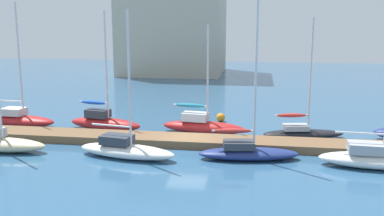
{
  "coord_description": "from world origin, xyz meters",
  "views": [
    {
      "loc": [
        4.46,
        -26.33,
        7.72
      ],
      "look_at": [
        0.0,
        2.0,
        2.0
      ],
      "focal_mm": 40.41,
      "sensor_mm": 36.0,
      "label": 1
    }
  ],
  "objects_px": {
    "sailboat_5": "(247,150)",
    "sailboat_0": "(20,119)",
    "sailboat_6": "(302,131)",
    "mooring_buoy_orange": "(221,117)",
    "sailboat_3": "(125,149)",
    "sailboat_4": "(202,125)",
    "sailboat_7": "(376,158)",
    "harbor_building_distant": "(174,11)",
    "sailboat_2": "(104,121)"
  },
  "relations": [
    {
      "from": "sailboat_5",
      "to": "sailboat_0",
      "type": "bearing_deg",
      "value": 154.43
    },
    {
      "from": "sailboat_3",
      "to": "mooring_buoy_orange",
      "type": "bearing_deg",
      "value": 75.06
    },
    {
      "from": "harbor_building_distant",
      "to": "sailboat_5",
      "type": "bearing_deg",
      "value": -73.23
    },
    {
      "from": "sailboat_0",
      "to": "sailboat_2",
      "type": "distance_m",
      "value": 6.66
    },
    {
      "from": "sailboat_4",
      "to": "sailboat_6",
      "type": "bearing_deg",
      "value": 5.56
    },
    {
      "from": "sailboat_7",
      "to": "harbor_building_distant",
      "type": "xyz_separation_m",
      "value": [
        -19.33,
        41.81,
        8.86
      ]
    },
    {
      "from": "sailboat_5",
      "to": "mooring_buoy_orange",
      "type": "xyz_separation_m",
      "value": [
        -2.35,
        9.24,
        -0.19
      ]
    },
    {
      "from": "sailboat_4",
      "to": "harbor_building_distant",
      "type": "distance_m",
      "value": 38.13
    },
    {
      "from": "sailboat_3",
      "to": "sailboat_2",
      "type": "bearing_deg",
      "value": 129.96
    },
    {
      "from": "sailboat_3",
      "to": "sailboat_7",
      "type": "distance_m",
      "value": 13.84
    },
    {
      "from": "sailboat_0",
      "to": "sailboat_7",
      "type": "relative_size",
      "value": 1.16
    },
    {
      "from": "sailboat_0",
      "to": "sailboat_5",
      "type": "height_order",
      "value": "sailboat_5"
    },
    {
      "from": "sailboat_5",
      "to": "sailboat_6",
      "type": "xyz_separation_m",
      "value": [
        3.54,
        5.24,
        -0.05
      ]
    },
    {
      "from": "sailboat_2",
      "to": "sailboat_7",
      "type": "bearing_deg",
      "value": -7.87
    },
    {
      "from": "sailboat_4",
      "to": "mooring_buoy_orange",
      "type": "relative_size",
      "value": 10.96
    },
    {
      "from": "sailboat_0",
      "to": "sailboat_7",
      "type": "xyz_separation_m",
      "value": [
        24.04,
        -5.86,
        -0.03
      ]
    },
    {
      "from": "sailboat_7",
      "to": "sailboat_2",
      "type": "bearing_deg",
      "value": 165.53
    },
    {
      "from": "sailboat_6",
      "to": "sailboat_0",
      "type": "bearing_deg",
      "value": 168.33
    },
    {
      "from": "harbor_building_distant",
      "to": "sailboat_3",
      "type": "bearing_deg",
      "value": -82.57
    },
    {
      "from": "sailboat_4",
      "to": "harbor_building_distant",
      "type": "bearing_deg",
      "value": 111.25
    },
    {
      "from": "sailboat_5",
      "to": "mooring_buoy_orange",
      "type": "relative_size",
      "value": 14.08
    },
    {
      "from": "sailboat_0",
      "to": "sailboat_5",
      "type": "xyz_separation_m",
      "value": [
        17.17,
        -5.42,
        -0.04
      ]
    },
    {
      "from": "sailboat_7",
      "to": "mooring_buoy_orange",
      "type": "relative_size",
      "value": 11.47
    },
    {
      "from": "sailboat_2",
      "to": "sailboat_5",
      "type": "bearing_deg",
      "value": -16.36
    },
    {
      "from": "sailboat_0",
      "to": "sailboat_6",
      "type": "height_order",
      "value": "sailboat_0"
    },
    {
      "from": "sailboat_0",
      "to": "mooring_buoy_orange",
      "type": "xyz_separation_m",
      "value": [
        14.82,
        3.82,
        -0.23
      ]
    },
    {
      "from": "sailboat_2",
      "to": "sailboat_4",
      "type": "distance_m",
      "value": 7.19
    },
    {
      "from": "sailboat_0",
      "to": "sailboat_3",
      "type": "xyz_separation_m",
      "value": [
        10.21,
        -6.21,
        -0.04
      ]
    },
    {
      "from": "sailboat_0",
      "to": "harbor_building_distant",
      "type": "height_order",
      "value": "harbor_building_distant"
    },
    {
      "from": "harbor_building_distant",
      "to": "sailboat_0",
      "type": "bearing_deg",
      "value": -97.46
    },
    {
      "from": "sailboat_6",
      "to": "mooring_buoy_orange",
      "type": "bearing_deg",
      "value": 134.68
    },
    {
      "from": "sailboat_4",
      "to": "mooring_buoy_orange",
      "type": "xyz_separation_m",
      "value": [
        0.97,
        3.83,
        -0.27
      ]
    },
    {
      "from": "sailboat_0",
      "to": "sailboat_5",
      "type": "distance_m",
      "value": 18.0
    },
    {
      "from": "sailboat_0",
      "to": "mooring_buoy_orange",
      "type": "height_order",
      "value": "sailboat_0"
    },
    {
      "from": "sailboat_4",
      "to": "sailboat_5",
      "type": "bearing_deg",
      "value": -51.47
    },
    {
      "from": "sailboat_0",
      "to": "sailboat_3",
      "type": "distance_m",
      "value": 11.95
    },
    {
      "from": "sailboat_3",
      "to": "sailboat_4",
      "type": "bearing_deg",
      "value": 69.34
    },
    {
      "from": "sailboat_0",
      "to": "sailboat_2",
      "type": "relative_size",
      "value": 1.07
    },
    {
      "from": "sailboat_3",
      "to": "mooring_buoy_orange",
      "type": "xyz_separation_m",
      "value": [
        4.61,
        10.03,
        -0.19
      ]
    },
    {
      "from": "sailboat_2",
      "to": "sailboat_5",
      "type": "distance_m",
      "value": 11.77
    },
    {
      "from": "sailboat_4",
      "to": "sailboat_6",
      "type": "relative_size",
      "value": 0.94
    },
    {
      "from": "mooring_buoy_orange",
      "to": "harbor_building_distant",
      "type": "distance_m",
      "value": 34.88
    },
    {
      "from": "sailboat_7",
      "to": "sailboat_6",
      "type": "bearing_deg",
      "value": 124.17
    },
    {
      "from": "sailboat_5",
      "to": "harbor_building_distant",
      "type": "relative_size",
      "value": 0.52
    },
    {
      "from": "sailboat_6",
      "to": "mooring_buoy_orange",
      "type": "height_order",
      "value": "sailboat_6"
    },
    {
      "from": "sailboat_3",
      "to": "harbor_building_distant",
      "type": "distance_m",
      "value": 43.43
    },
    {
      "from": "sailboat_2",
      "to": "sailboat_6",
      "type": "height_order",
      "value": "sailboat_2"
    },
    {
      "from": "sailboat_3",
      "to": "harbor_building_distant",
      "type": "bearing_deg",
      "value": 107.19
    },
    {
      "from": "sailboat_3",
      "to": "sailboat_7",
      "type": "xyz_separation_m",
      "value": [
        13.83,
        0.35,
        0.0
      ]
    },
    {
      "from": "sailboat_0",
      "to": "sailboat_4",
      "type": "height_order",
      "value": "sailboat_0"
    }
  ]
}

